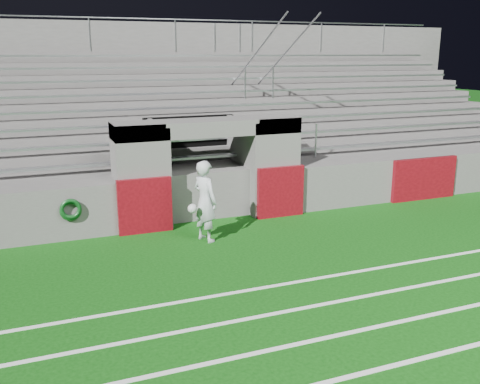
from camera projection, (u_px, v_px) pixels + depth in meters
name	position (u px, v px, depth m)	size (l,w,h in m)	color
ground	(263.00, 265.00, 10.96)	(90.00, 90.00, 0.00)	#0C440B
stadium_structure	(166.00, 138.00, 17.75)	(26.00, 8.48, 5.42)	#595754
goalkeeper_with_ball	(205.00, 201.00, 12.18)	(0.82, 0.81, 1.89)	silver
hose_coil	(71.00, 210.00, 12.15)	(0.49, 0.14, 0.54)	#0D4414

